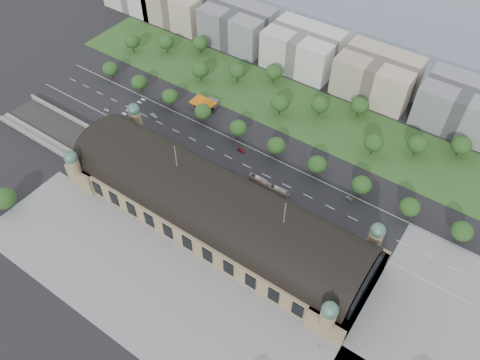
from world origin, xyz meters
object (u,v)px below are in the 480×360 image
Objects in this scene: parked_car_5 at (171,152)px; parked_car_6 at (212,177)px; traffic_car_4 at (231,172)px; parked_car_4 at (186,163)px; bus_east at (279,190)px; parked_car_3 at (156,141)px; pedestrian_0 at (320,347)px; parked_car_1 at (161,144)px; bus_mid at (259,180)px; traffic_car_5 at (349,199)px; bus_west at (256,188)px; traffic_car_0 at (107,110)px; petrol_station at (208,103)px; traffic_car_3 at (241,150)px; traffic_car_1 at (154,116)px; parked_car_0 at (125,128)px; parked_car_2 at (163,144)px.

parked_car_5 is 0.97× the size of parked_car_6.
traffic_car_4 is at bearing 71.81° from parked_car_5.
bus_east reaches higher than parked_car_4.
parked_car_3 is 136.98m from pedestrian_0.
traffic_car_4 is 1.09× the size of parked_car_4.
traffic_car_4 is at bearing 109.66° from parked_car_6.
parked_car_3 is at bearing -137.63° from parked_car_4.
bus_mid is (58.83, 7.00, 1.02)m from parked_car_1.
traffic_car_5 is 0.92× the size of parked_car_4.
traffic_car_0 is at bearing 87.84° from bus_west.
traffic_car_0 is (-46.31, -36.67, -2.28)m from petrol_station.
bus_west is (51.61, 3.74, 0.76)m from parked_car_5.
bus_mid reaches higher than pedestrian_0.
parked_car_6 is (28.76, -2.26, 0.05)m from parked_car_5.
parked_car_6 is at bearing 103.80° from bus_east.
traffic_car_3 is 62.18m from traffic_car_5.
parked_car_4 reaches higher than traffic_car_3.
traffic_car_0 is at bearing 99.92° from traffic_car_5.
parked_car_6 reaches higher than traffic_car_5.
parked_car_3 is at bearing -131.19° from parked_car_6.
traffic_car_1 is 1.16× the size of parked_car_4.
parked_car_4 is at bearing 135.22° from pedestrian_0.
traffic_car_3 is 24.42m from parked_car_6.
parked_car_3 is 24.27m from parked_car_4.
traffic_car_4 is 1.04× the size of parked_car_0.
parked_car_1 is at bearing -122.00° from traffic_car_1.
parked_car_5 is (-12.07, 2.15, 0.04)m from parked_car_4.
pedestrian_0 is at bearing 38.53° from parked_car_5.
pedestrian_0 is (168.71, -54.57, 0.13)m from traffic_car_0.
traffic_car_3 is 111.15m from pedestrian_0.
parked_car_5 is at bearing 80.06° from traffic_car_0.
parked_car_3 is at bearing 123.88° from traffic_car_3.
parked_car_0 reaches higher than parked_car_3.
traffic_car_3 is 0.94× the size of parked_car_1.
petrol_station is at bearing 135.19° from parked_car_3.
traffic_car_0 is 41.72m from parked_car_3.
bus_west is 1.00× the size of bus_east.
traffic_car_4 is 1.18× the size of traffic_car_5.
bus_west is (22.86, 6.00, 0.71)m from parked_car_6.
parked_car_0 is 0.41× the size of bus_east.
parked_car_3 is 0.80× the size of parked_car_5.
traffic_car_5 is 0.92× the size of parked_car_3.
pedestrian_0 is (122.40, -91.24, -2.15)m from petrol_station.
parked_car_2 is 0.40× the size of bus_mid.
parked_car_5 is 0.45× the size of bus_mid.
bus_east reaches higher than pedestrian_0.
traffic_car_1 is 59.16m from parked_car_6.
parked_car_1 is 0.98× the size of parked_car_2.
traffic_car_5 is 0.82× the size of parked_car_2.
traffic_car_3 is 43.63m from parked_car_1.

